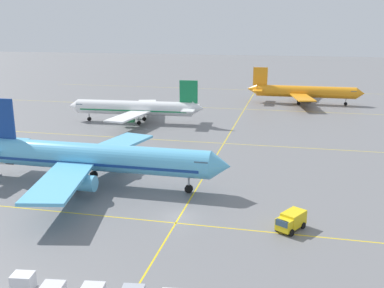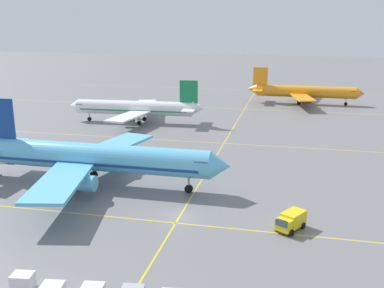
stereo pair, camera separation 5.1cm
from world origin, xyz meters
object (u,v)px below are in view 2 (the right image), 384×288
object	(u,v)px
airliner_second_row	(136,108)
service_truck_red_van	(291,220)
airliner_third_row	(304,92)
baggage_cart_row_leftmost	(23,283)
airliner_front_gate	(94,157)

from	to	relation	value
airliner_second_row	service_truck_red_van	bearing A→B (deg)	-54.23
airliner_third_row	baggage_cart_row_leftmost	bearing A→B (deg)	-103.71
airliner_third_row	airliner_second_row	bearing A→B (deg)	-137.97
baggage_cart_row_leftmost	service_truck_red_van	bearing A→B (deg)	38.19
airliner_second_row	airliner_third_row	size ratio (longest dim) A/B	0.99
airliner_second_row	service_truck_red_van	xyz separation A→B (m)	(37.53, -52.09, -2.44)
baggage_cart_row_leftmost	airliner_front_gate	bearing A→B (deg)	101.32
airliner_front_gate	airliner_second_row	size ratio (longest dim) A/B	1.18
airliner_front_gate	service_truck_red_van	distance (m)	30.37
airliner_third_row	airliner_front_gate	bearing A→B (deg)	-111.69
airliner_second_row	airliner_third_row	bearing A→B (deg)	42.03
airliner_second_row	baggage_cart_row_leftmost	xyz separation A→B (m)	(14.22, -70.43, -2.62)
airliner_third_row	service_truck_red_van	distance (m)	88.44
airliner_second_row	service_truck_red_van	distance (m)	64.25
airliner_third_row	baggage_cart_row_leftmost	world-z (taller)	airliner_third_row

